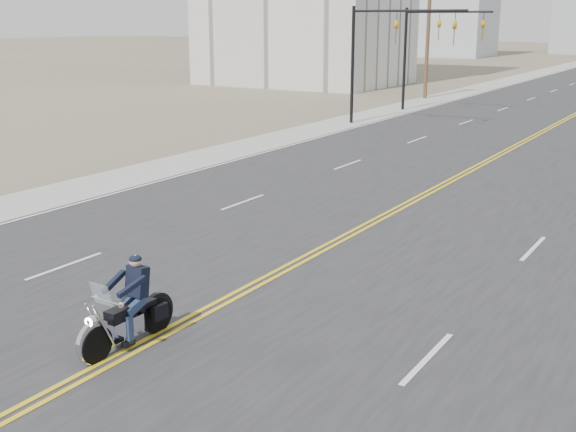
% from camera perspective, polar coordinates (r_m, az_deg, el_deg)
% --- Properties ---
extents(ground_plane, '(400.00, 400.00, 0.00)m').
position_cam_1_polar(ground_plane, '(13.82, -15.92, -12.22)').
color(ground_plane, '#776D56').
rests_on(ground_plane, ground).
extents(sidewalk_left, '(3.00, 200.00, 0.01)m').
position_cam_1_polar(sidewalk_left, '(80.99, 17.25, 10.22)').
color(sidewalk_left, '#A5A5A0').
rests_on(sidewalk_left, ground).
extents(traffic_mast_left, '(7.10, 0.26, 7.00)m').
position_cam_1_polar(traffic_mast_left, '(44.03, 7.57, 13.47)').
color(traffic_mast_left, black).
rests_on(traffic_mast_left, ground).
extents(traffic_mast_far, '(6.10, 0.26, 7.00)m').
position_cam_1_polar(traffic_mast_far, '(51.53, 11.04, 13.51)').
color(traffic_mast_far, black).
rests_on(traffic_mast_far, ground).
extents(utility_pole_left, '(2.20, 0.30, 10.50)m').
position_cam_1_polar(utility_pole_left, '(60.13, 11.02, 14.31)').
color(utility_pole_left, brown).
rests_on(utility_pole_left, ground).
extents(haze_bldg_f, '(12.00, 12.00, 16.00)m').
position_cam_1_polar(haze_bldg_f, '(150.24, 9.07, 15.80)').
color(haze_bldg_f, '#ADB2B7').
rests_on(haze_bldg_f, ground).
extents(motorcyclist, '(1.05, 2.34, 1.81)m').
position_cam_1_polar(motorcyclist, '(14.46, -12.67, -6.77)').
color(motorcyclist, black).
rests_on(motorcyclist, ground).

